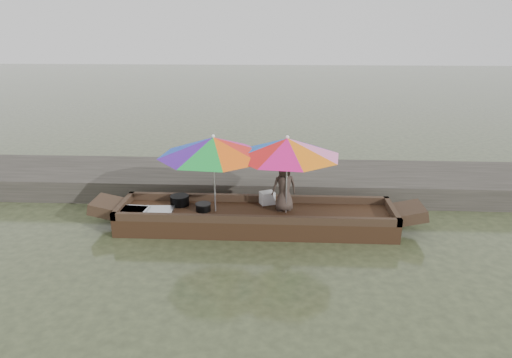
{
  "coord_description": "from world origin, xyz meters",
  "views": [
    {
      "loc": [
        0.45,
        -8.32,
        3.84
      ],
      "look_at": [
        0.0,
        0.1,
        1.0
      ],
      "focal_mm": 32.0,
      "sensor_mm": 36.0,
      "label": 1
    }
  ],
  "objects_px": {
    "tray_crayfish": "(133,211)",
    "tray_scallop": "(158,211)",
    "charcoal_grill": "(203,207)",
    "boat_hull": "(256,220)",
    "supply_bag": "(267,198)",
    "umbrella_stern": "(287,175)",
    "vendor": "(284,187)",
    "umbrella_bow": "(214,174)",
    "cooking_pot": "(180,200)"
  },
  "relations": [
    {
      "from": "boat_hull",
      "to": "vendor",
      "type": "relative_size",
      "value": 5.46
    },
    {
      "from": "charcoal_grill",
      "to": "tray_scallop",
      "type": "bearing_deg",
      "value": -172.9
    },
    {
      "from": "vendor",
      "to": "boat_hull",
      "type": "bearing_deg",
      "value": -3.01
    },
    {
      "from": "umbrella_stern",
      "to": "tray_scallop",
      "type": "bearing_deg",
      "value": -177.44
    },
    {
      "from": "boat_hull",
      "to": "tray_scallop",
      "type": "bearing_deg",
      "value": -176.65
    },
    {
      "from": "vendor",
      "to": "umbrella_stern",
      "type": "xyz_separation_m",
      "value": [
        0.04,
        -0.11,
        0.28
      ]
    },
    {
      "from": "umbrella_stern",
      "to": "boat_hull",
      "type": "bearing_deg",
      "value": 180.0
    },
    {
      "from": "cooking_pot",
      "to": "vendor",
      "type": "height_order",
      "value": "vendor"
    },
    {
      "from": "tray_crayfish",
      "to": "tray_scallop",
      "type": "relative_size",
      "value": 1.0
    },
    {
      "from": "tray_crayfish",
      "to": "umbrella_stern",
      "type": "relative_size",
      "value": 0.29
    },
    {
      "from": "umbrella_stern",
      "to": "supply_bag",
      "type": "bearing_deg",
      "value": 131.07
    },
    {
      "from": "tray_scallop",
      "to": "umbrella_stern",
      "type": "height_order",
      "value": "umbrella_stern"
    },
    {
      "from": "boat_hull",
      "to": "tray_crayfish",
      "type": "height_order",
      "value": "tray_crayfish"
    },
    {
      "from": "supply_bag",
      "to": "vendor",
      "type": "distance_m",
      "value": 0.6
    },
    {
      "from": "charcoal_grill",
      "to": "umbrella_bow",
      "type": "relative_size",
      "value": 0.14
    },
    {
      "from": "supply_bag",
      "to": "umbrella_stern",
      "type": "bearing_deg",
      "value": -48.93
    },
    {
      "from": "cooking_pot",
      "to": "tray_crayfish",
      "type": "xyz_separation_m",
      "value": [
        -0.84,
        -0.47,
        -0.06
      ]
    },
    {
      "from": "tray_scallop",
      "to": "supply_bag",
      "type": "relative_size",
      "value": 2.12
    },
    {
      "from": "boat_hull",
      "to": "cooking_pot",
      "type": "relative_size",
      "value": 14.18
    },
    {
      "from": "tray_crayfish",
      "to": "umbrella_bow",
      "type": "height_order",
      "value": "umbrella_bow"
    },
    {
      "from": "boat_hull",
      "to": "charcoal_grill",
      "type": "relative_size",
      "value": 18.42
    },
    {
      "from": "tray_crayfish",
      "to": "charcoal_grill",
      "type": "height_order",
      "value": "charcoal_grill"
    },
    {
      "from": "tray_crayfish",
      "to": "vendor",
      "type": "xyz_separation_m",
      "value": [
        2.96,
        0.3,
        0.45
      ]
    },
    {
      "from": "cooking_pot",
      "to": "umbrella_bow",
      "type": "distance_m",
      "value": 1.06
    },
    {
      "from": "boat_hull",
      "to": "tray_crayfish",
      "type": "xyz_separation_m",
      "value": [
        -2.41,
        -0.19,
        0.22
      ]
    },
    {
      "from": "cooking_pot",
      "to": "umbrella_bow",
      "type": "xyz_separation_m",
      "value": [
        0.77,
        -0.28,
        0.67
      ]
    },
    {
      "from": "supply_bag",
      "to": "umbrella_stern",
      "type": "relative_size",
      "value": 0.14
    },
    {
      "from": "tray_scallop",
      "to": "charcoal_grill",
      "type": "bearing_deg",
      "value": 7.1
    },
    {
      "from": "tray_crayfish",
      "to": "boat_hull",
      "type": "bearing_deg",
      "value": 4.51
    },
    {
      "from": "boat_hull",
      "to": "umbrella_stern",
      "type": "height_order",
      "value": "umbrella_stern"
    },
    {
      "from": "charcoal_grill",
      "to": "umbrella_bow",
      "type": "xyz_separation_m",
      "value": [
        0.24,
        0.0,
        0.71
      ]
    },
    {
      "from": "boat_hull",
      "to": "vendor",
      "type": "distance_m",
      "value": 0.88
    },
    {
      "from": "charcoal_grill",
      "to": "umbrella_bow",
      "type": "height_order",
      "value": "umbrella_bow"
    },
    {
      "from": "boat_hull",
      "to": "umbrella_bow",
      "type": "relative_size",
      "value": 2.52
    },
    {
      "from": "charcoal_grill",
      "to": "vendor",
      "type": "height_order",
      "value": "vendor"
    },
    {
      "from": "boat_hull",
      "to": "umbrella_bow",
      "type": "bearing_deg",
      "value": 180.0
    },
    {
      "from": "supply_bag",
      "to": "tray_crayfish",
      "type": "bearing_deg",
      "value": -166.53
    },
    {
      "from": "supply_bag",
      "to": "umbrella_bow",
      "type": "distance_m",
      "value": 1.28
    },
    {
      "from": "tray_scallop",
      "to": "charcoal_grill",
      "type": "distance_m",
      "value": 0.89
    },
    {
      "from": "tray_crayfish",
      "to": "tray_scallop",
      "type": "xyz_separation_m",
      "value": [
        0.48,
        0.08,
        -0.01
      ]
    },
    {
      "from": "tray_crayfish",
      "to": "tray_scallop",
      "type": "distance_m",
      "value": 0.49
    },
    {
      "from": "tray_scallop",
      "to": "supply_bag",
      "type": "height_order",
      "value": "supply_bag"
    },
    {
      "from": "boat_hull",
      "to": "supply_bag",
      "type": "distance_m",
      "value": 0.57
    },
    {
      "from": "boat_hull",
      "to": "cooking_pot",
      "type": "distance_m",
      "value": 1.62
    },
    {
      "from": "cooking_pot",
      "to": "charcoal_grill",
      "type": "distance_m",
      "value": 0.6
    },
    {
      "from": "tray_scallop",
      "to": "vendor",
      "type": "bearing_deg",
      "value": 5.19
    },
    {
      "from": "supply_bag",
      "to": "vendor",
      "type": "height_order",
      "value": "vendor"
    },
    {
      "from": "umbrella_stern",
      "to": "vendor",
      "type": "bearing_deg",
      "value": 109.54
    },
    {
      "from": "tray_crayfish",
      "to": "charcoal_grill",
      "type": "distance_m",
      "value": 1.38
    },
    {
      "from": "boat_hull",
      "to": "umbrella_stern",
      "type": "xyz_separation_m",
      "value": [
        0.59,
        0.0,
        0.95
      ]
    }
  ]
}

